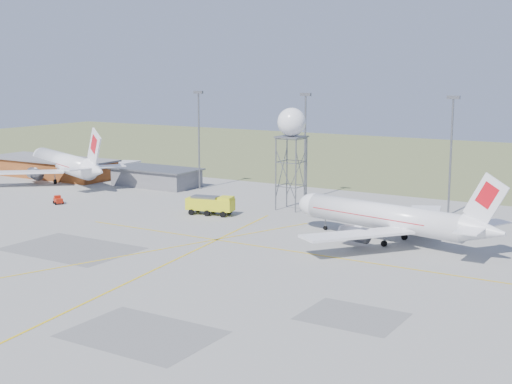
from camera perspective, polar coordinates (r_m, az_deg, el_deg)
The scene contains 12 objects.
ground at distance 79.60m, azimuth -12.27°, elevation -8.59°, with size 400.00×400.00×0.00m, color #9D9D98.
grass_strip at distance 202.67m, azimuth 16.25°, elevation 2.33°, with size 400.00×120.00×0.03m, color #566A3A.
building_orange at distance 174.21m, azimuth -16.03°, elevation 1.91°, with size 33.00×12.00×4.30m.
building_grey at distance 155.08m, azimuth -7.97°, elevation 1.20°, with size 19.00×10.00×3.90m.
mast_a at distance 149.37m, azimuth -4.60°, elevation 4.84°, with size 2.20×0.50×20.50m.
mast_b at distance 136.16m, azimuth 3.95°, elevation 4.37°, with size 2.20×0.50×20.50m.
mast_c at distance 125.69m, azimuth 15.35°, elevation 3.60°, with size 2.20×0.50×20.50m.
airliner_main at distance 105.17m, azimuth 10.45°, elevation -2.03°, with size 34.14×32.69×11.67m.
airliner_far at distance 164.99m, azimuth -15.00°, elevation 2.20°, with size 37.26×34.81×13.24m.
radar_tower at distance 126.64m, azimuth 2.85°, elevation 3.14°, with size 5.03×5.03×18.22m.
fire_truck at distance 123.35m, azimuth -3.58°, elevation -1.10°, with size 8.69×4.71×3.32m.
baggage_tug at distance 138.21m, azimuth -15.55°, elevation -0.69°, with size 2.40×2.29×1.57m.
Camera 1 is at (52.94, -54.07, 24.71)m, focal length 50.00 mm.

